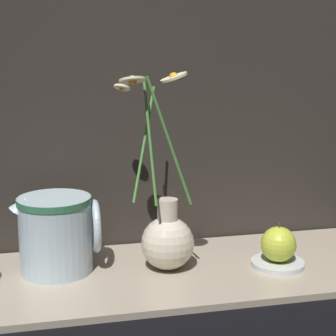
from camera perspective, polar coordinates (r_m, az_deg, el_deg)
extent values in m
plane|color=black|center=(1.06, 0.06, -10.91)|extent=(6.00, 6.00, 0.00)
cube|color=tan|center=(1.06, 0.06, -10.61)|extent=(0.89, 0.31, 0.01)
sphere|color=beige|center=(1.04, -0.24, -7.66)|extent=(0.10, 0.10, 0.10)
cylinder|color=beige|center=(1.03, -0.24, -4.47)|extent=(0.04, 0.04, 0.05)
cylinder|color=#4C8E3D|center=(0.98, -1.87, 2.67)|extent=(0.02, 0.06, 0.22)
cylinder|color=beige|center=(0.96, -3.62, 8.89)|extent=(0.05, 0.05, 0.02)
sphere|color=gold|center=(0.96, -3.62, 8.89)|extent=(0.02, 0.02, 0.02)
cylinder|color=#4C8E3D|center=(1.01, -2.46, 2.49)|extent=(0.06, 0.08, 0.20)
cylinder|color=beige|center=(1.02, -4.69, 8.16)|extent=(0.04, 0.04, 0.02)
sphere|color=gold|center=(1.02, -4.69, 8.16)|extent=(0.01, 0.01, 0.01)
cylinder|color=#4C8E3D|center=(0.96, 0.15, 2.64)|extent=(0.08, 0.01, 0.22)
cylinder|color=beige|center=(0.91, 0.59, 9.20)|extent=(0.05, 0.05, 0.02)
sphere|color=gold|center=(0.91, 0.59, 9.20)|extent=(0.02, 0.02, 0.02)
cylinder|color=silver|center=(1.05, -11.35, -6.64)|extent=(0.13, 0.13, 0.14)
cylinder|color=#33724C|center=(1.03, -11.50, -3.26)|extent=(0.13, 0.13, 0.01)
torus|color=silver|center=(1.05, -7.39, -5.85)|extent=(0.01, 0.10, 0.10)
cone|color=silver|center=(1.03, -14.60, -3.62)|extent=(0.05, 0.04, 0.04)
cylinder|color=silver|center=(1.09, 11.08, -9.50)|extent=(0.10, 0.10, 0.01)
sphere|color=#B7C638|center=(1.08, 11.16, -7.61)|extent=(0.07, 0.07, 0.07)
cylinder|color=#4C3819|center=(1.07, 11.24, -5.72)|extent=(0.00, 0.00, 0.01)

